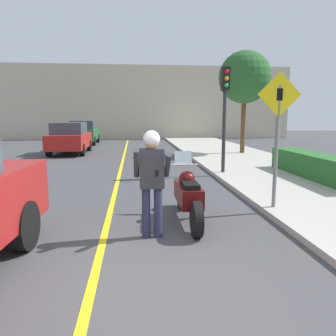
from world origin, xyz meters
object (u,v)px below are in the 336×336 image
parked_car_green (84,132)px  parked_car_red (70,138)px  motorcycle (188,195)px  person_biker (152,172)px  crossing_sign (278,127)px  street_tree (245,78)px  traffic_light (225,100)px

parked_car_green → parked_car_red: bearing=-88.6°
motorcycle → person_biker: person_biker is taller
parked_car_red → crossing_sign: bearing=-61.5°
person_biker → parked_car_red: (-3.74, 12.91, -0.26)m
parked_car_green → street_tree: bearing=-40.0°
person_biker → parked_car_red: size_ratio=0.43×
traffic_light → parked_car_red: 9.98m
crossing_sign → street_tree: size_ratio=0.54×
motorcycle → street_tree: bearing=66.3°
parked_car_green → crossing_sign: bearing=-69.9°
person_biker → parked_car_red: person_biker is taller
street_tree → parked_car_green: (-9.24, 7.76, -3.09)m
person_biker → parked_car_green: person_biker is taller
crossing_sign → street_tree: street_tree is taller
street_tree → crossing_sign: bearing=-105.0°
street_tree → traffic_light: bearing=-114.3°
traffic_light → parked_car_green: 15.16m
motorcycle → street_tree: (4.60, 10.47, 3.44)m
motorcycle → parked_car_green: bearing=104.3°
motorcycle → parked_car_green: size_ratio=0.57×
crossing_sign → parked_car_red: (-6.38, 11.74, -0.94)m
crossing_sign → street_tree: (2.71, 10.12, 2.15)m
street_tree → parked_car_green: bearing=140.0°
person_biker → traffic_light: size_ratio=0.52×
crossing_sign → parked_car_red: 13.40m
crossing_sign → street_tree: 10.69m
person_biker → traffic_light: traffic_light is taller
parked_car_green → person_biker: bearing=-78.4°
traffic_light → parked_car_green: size_ratio=0.83×
traffic_light → parked_car_green: bearing=116.1°
crossing_sign → parked_car_green: 19.05m
traffic_light → street_tree: size_ratio=0.68×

